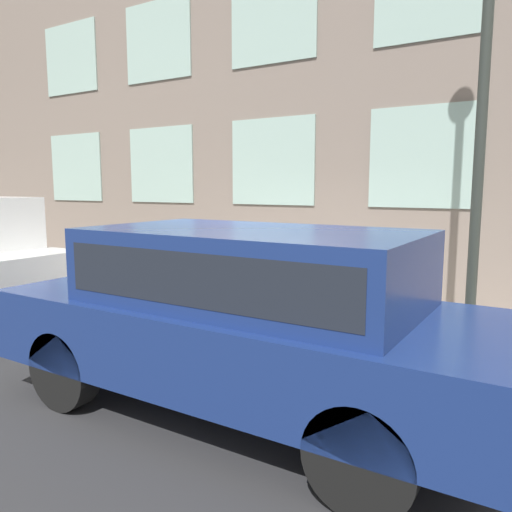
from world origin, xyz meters
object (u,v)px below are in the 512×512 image
at_px(person, 250,274).
at_px(street_lamp, 487,24).
at_px(fire_hydrant, 262,303).
at_px(parked_truck_navy_near, 245,308).

bearing_deg(person, street_lamp, -178.10).
bearing_deg(fire_hydrant, person, 50.13).
xyz_separation_m(fire_hydrant, person, (0.33, 0.40, 0.31)).
height_order(fire_hydrant, parked_truck_navy_near, parked_truck_navy_near).
distance_m(person, street_lamp, 4.28).
bearing_deg(parked_truck_navy_near, person, 31.50).
relative_size(person, parked_truck_navy_near, 0.24).
xyz_separation_m(parked_truck_navy_near, street_lamp, (2.34, -1.62, 2.89)).
xyz_separation_m(person, parked_truck_navy_near, (-2.27, -1.39, 0.15)).
distance_m(person, parked_truck_navy_near, 2.67).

